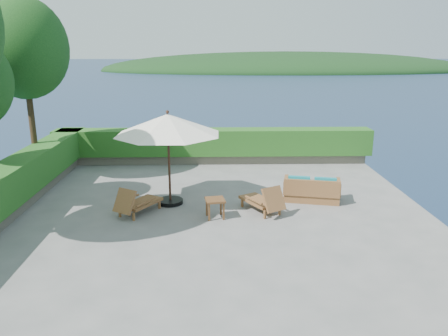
{
  "coord_description": "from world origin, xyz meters",
  "views": [
    {
      "loc": [
        0.01,
        -11.26,
        4.43
      ],
      "look_at": [
        0.3,
        0.8,
        1.1
      ],
      "focal_mm": 35.0,
      "sensor_mm": 36.0,
      "label": 1
    }
  ],
  "objects_px": {
    "lounge_left": "(137,202)",
    "side_table": "(215,202)",
    "lounge_right": "(263,200)",
    "wicker_loveseat": "(311,191)",
    "patio_umbrella": "(168,125)"
  },
  "relations": [
    {
      "from": "side_table",
      "to": "wicker_loveseat",
      "type": "bearing_deg",
      "value": 24.06
    },
    {
      "from": "patio_umbrella",
      "to": "wicker_loveseat",
      "type": "relative_size",
      "value": 2.25
    },
    {
      "from": "patio_umbrella",
      "to": "lounge_left",
      "type": "bearing_deg",
      "value": -134.62
    },
    {
      "from": "side_table",
      "to": "patio_umbrella",
      "type": "bearing_deg",
      "value": 138.64
    },
    {
      "from": "lounge_right",
      "to": "wicker_loveseat",
      "type": "xyz_separation_m",
      "value": [
        1.54,
        0.92,
        -0.04
      ]
    },
    {
      "from": "lounge_right",
      "to": "side_table",
      "type": "bearing_deg",
      "value": 164.87
    },
    {
      "from": "patio_umbrella",
      "to": "lounge_left",
      "type": "distance_m",
      "value": 2.31
    },
    {
      "from": "lounge_right",
      "to": "wicker_loveseat",
      "type": "height_order",
      "value": "lounge_right"
    },
    {
      "from": "lounge_right",
      "to": "side_table",
      "type": "relative_size",
      "value": 2.68
    },
    {
      "from": "lounge_left",
      "to": "side_table",
      "type": "xyz_separation_m",
      "value": [
        2.15,
        -0.31,
        0.09
      ]
    },
    {
      "from": "patio_umbrella",
      "to": "lounge_right",
      "type": "height_order",
      "value": "patio_umbrella"
    },
    {
      "from": "patio_umbrella",
      "to": "lounge_left",
      "type": "xyz_separation_m",
      "value": [
        -0.84,
        -0.85,
        -1.98
      ]
    },
    {
      "from": "patio_umbrella",
      "to": "side_table",
      "type": "distance_m",
      "value": 2.57
    },
    {
      "from": "patio_umbrella",
      "to": "lounge_right",
      "type": "bearing_deg",
      "value": -16.57
    },
    {
      "from": "side_table",
      "to": "wicker_loveseat",
      "type": "relative_size",
      "value": 0.32
    }
  ]
}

